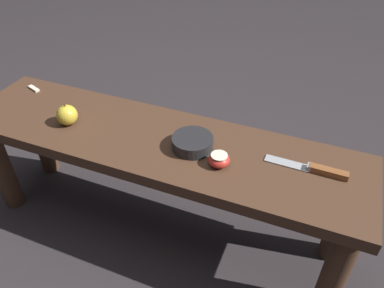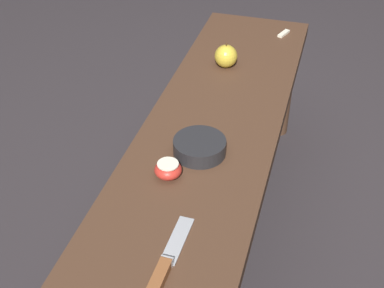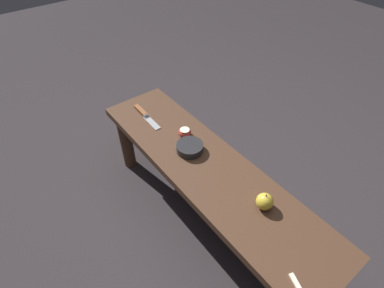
{
  "view_description": "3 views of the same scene",
  "coord_description": "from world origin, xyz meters",
  "px_view_note": "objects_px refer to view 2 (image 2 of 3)",
  "views": [
    {
      "loc": [
        -0.48,
        0.85,
        1.17
      ],
      "look_at": [
        -0.14,
        0.02,
        0.47
      ],
      "focal_mm": 35.0,
      "sensor_mm": 36.0,
      "label": 1
    },
    {
      "loc": [
        -1.13,
        -0.27,
        1.26
      ],
      "look_at": [
        -0.14,
        0.02,
        0.47
      ],
      "focal_mm": 50.0,
      "sensor_mm": 36.0,
      "label": 2
    },
    {
      "loc": [
        0.69,
        -0.62,
        1.46
      ],
      "look_at": [
        -0.14,
        0.02,
        0.47
      ],
      "focal_mm": 28.0,
      "sensor_mm": 36.0,
      "label": 3
    }
  ],
  "objects_px": {
    "wooden_bench": "(212,149)",
    "bowl": "(201,147)",
    "apple_whole": "(226,56)",
    "apple_cut": "(168,169)",
    "knife": "(162,271)"
  },
  "relations": [
    {
      "from": "knife",
      "to": "apple_whole",
      "type": "relative_size",
      "value": 3.03
    },
    {
      "from": "apple_cut",
      "to": "bowl",
      "type": "xyz_separation_m",
      "value": [
        0.1,
        -0.05,
        -0.0
      ]
    },
    {
      "from": "knife",
      "to": "bowl",
      "type": "xyz_separation_m",
      "value": [
        0.38,
        0.03,
        0.01
      ]
    },
    {
      "from": "apple_whole",
      "to": "bowl",
      "type": "xyz_separation_m",
      "value": [
        -0.44,
        -0.04,
        -0.02
      ]
    },
    {
      "from": "apple_cut",
      "to": "bowl",
      "type": "bearing_deg",
      "value": -26.54
    },
    {
      "from": "wooden_bench",
      "to": "apple_cut",
      "type": "bearing_deg",
      "value": 168.74
    },
    {
      "from": "apple_whole",
      "to": "knife",
      "type": "bearing_deg",
      "value": -175.15
    },
    {
      "from": "wooden_bench",
      "to": "apple_whole",
      "type": "xyz_separation_m",
      "value": [
        0.31,
        0.04,
        0.12
      ]
    },
    {
      "from": "wooden_bench",
      "to": "bowl",
      "type": "height_order",
      "value": "bowl"
    },
    {
      "from": "wooden_bench",
      "to": "knife",
      "type": "relative_size",
      "value": 5.74
    },
    {
      "from": "knife",
      "to": "apple_whole",
      "type": "distance_m",
      "value": 0.82
    },
    {
      "from": "apple_cut",
      "to": "knife",
      "type": "bearing_deg",
      "value": -164.04
    },
    {
      "from": "wooden_bench",
      "to": "apple_whole",
      "type": "bearing_deg",
      "value": 7.05
    },
    {
      "from": "apple_cut",
      "to": "bowl",
      "type": "distance_m",
      "value": 0.12
    },
    {
      "from": "apple_whole",
      "to": "bowl",
      "type": "relative_size",
      "value": 0.61
    }
  ]
}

